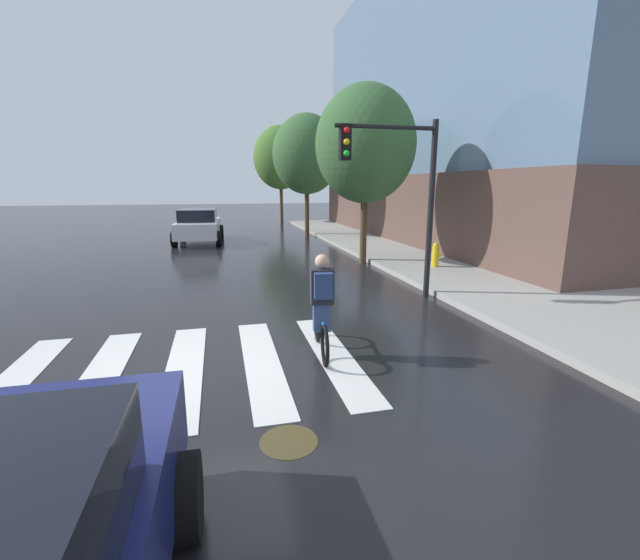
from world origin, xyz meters
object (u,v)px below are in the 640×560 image
street_tree_mid (307,154)px  cyclist (322,306)px  sedan_mid (199,225)px  street_tree_far (280,158)px  fire_hydrant (436,255)px  street_tree_near (365,145)px  manhole_cover (289,441)px  traffic_light_near (400,180)px

street_tree_mid → cyclist: bearing=-101.1°
sedan_mid → street_tree_far: bearing=60.7°
fire_hydrant → street_tree_near: size_ratio=0.13×
sedan_mid → street_tree_near: 9.92m
manhole_cover → street_tree_mid: street_tree_mid is taller
cyclist → street_tree_mid: (3.18, 16.21, 3.49)m
sedan_mid → cyclist: bearing=-80.5°
traffic_light_near → street_tree_mid: 13.36m
sedan_mid → street_tree_near: size_ratio=0.79×
street_tree_far → traffic_light_near: bearing=-91.2°
street_tree_near → street_tree_mid: bearing=91.6°
manhole_cover → traffic_light_near: (3.49, 5.13, 2.86)m
traffic_light_near → sedan_mid: bearing=112.9°
sedan_mid → street_tree_near: street_tree_near is taller
manhole_cover → fire_hydrant: bearing=52.5°
cyclist → traffic_light_near: bearing=48.7°
street_tree_mid → street_tree_far: 8.62m
cyclist → traffic_light_near: size_ratio=0.41×
traffic_light_near → street_tree_mid: (0.59, 13.27, 1.47)m
street_tree_near → sedan_mid: bearing=129.0°
sedan_mid → fire_hydrant: 11.96m
traffic_light_near → fire_hydrant: size_ratio=5.38×
cyclist → street_tree_far: (3.05, 24.82, 3.85)m
sedan_mid → traffic_light_near: (5.08, -12.01, 2.02)m
cyclist → sedan_mid: bearing=99.5°
cyclist → manhole_cover: bearing=-112.6°
sedan_mid → street_tree_near: (5.90, -7.28, 3.23)m
street_tree_far → cyclist: bearing=-97.0°
manhole_cover → cyclist: bearing=67.4°
fire_hydrant → sedan_mid: bearing=130.4°
street_tree_far → street_tree_mid: bearing=-89.2°
manhole_cover → cyclist: (0.91, 2.20, 0.84)m
fire_hydrant → street_tree_near: 4.38m
traffic_light_near → street_tree_far: (0.47, 21.88, 1.84)m
manhole_cover → street_tree_near: (4.32, 9.86, 4.06)m
manhole_cover → sedan_mid: 17.24m
sedan_mid → traffic_light_near: bearing=-67.1°
manhole_cover → sedan_mid: size_ratio=0.13×
cyclist → street_tree_far: bearing=83.0°
street_tree_mid → street_tree_far: (-0.12, 8.61, 0.36)m
traffic_light_near → street_tree_near: street_tree_near is taller
traffic_light_near → street_tree_near: bearing=80.1°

